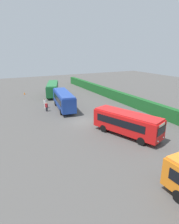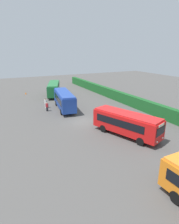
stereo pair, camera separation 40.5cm
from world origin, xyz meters
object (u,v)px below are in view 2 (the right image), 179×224
bus_red (126,123)px  person_center (47,107)px  bus_blue (64,99)px  person_left (46,103)px  bus_green (54,88)px  traffic_cone (26,93)px

bus_red → person_center: bus_red is taller
bus_blue → bus_red: bearing=-158.8°
bus_red → person_left: bus_red is taller
person_center → person_left: bearing=35.7°
bus_red → bus_blue: bearing=172.7°
bus_green → person_left: 10.48m
bus_blue → person_center: 3.38m
bus_green → person_left: bearing=174.6°
bus_green → person_center: 12.46m
bus_blue → traffic_cone: (-16.34, -4.40, -1.57)m
bus_green → bus_red: bearing=-156.5°
bus_green → person_left: bus_green is taller
person_left → traffic_cone: (-14.03, -1.44, -0.71)m
bus_blue → person_left: bearing=60.7°
bus_blue → person_left: bus_blue is taller
bus_blue → person_center: bus_blue is taller
bus_green → bus_blue: bus_blue is taller
person_center → traffic_cone: 16.12m
bus_red → person_center: bearing=-176.4°
bus_green → person_left: (9.46, -4.45, -0.77)m
person_center → traffic_cone: bearing=47.0°
bus_green → bus_red: (26.32, 1.71, -0.01)m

